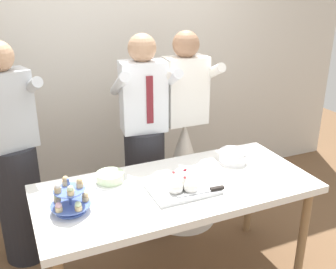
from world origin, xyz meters
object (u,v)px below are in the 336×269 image
object	(u,v)px
dessert_table	(177,196)
cupcake_stand	(70,199)
person_bride	(184,160)
person_guest	(15,169)
main_cake_tray	(183,184)
round_cake	(110,178)
person_groom	(145,150)
plate_stack	(233,156)

from	to	relation	value
dessert_table	cupcake_stand	distance (m)	0.70
person_bride	person_guest	bearing A→B (deg)	178.59
main_cake_tray	person_bride	bearing A→B (deg)	63.34
dessert_table	person_bride	size ratio (longest dim) A/B	1.08
dessert_table	round_cake	size ratio (longest dim) A/B	7.50
round_cake	person_bride	world-z (taller)	person_bride
cupcake_stand	round_cake	size ratio (longest dim) A/B	0.96
dessert_table	person_bride	world-z (taller)	person_bride
cupcake_stand	person_groom	bearing A→B (deg)	44.53
cupcake_stand	person_groom	distance (m)	1.01
round_cake	person_bride	distance (m)	0.94
cupcake_stand	person_groom	xyz separation A→B (m)	(0.71, 0.70, -0.11)
dessert_table	round_cake	xyz separation A→B (m)	(-0.38, 0.22, 0.11)
dessert_table	cupcake_stand	xyz separation A→B (m)	(-0.68, -0.03, 0.16)
cupcake_stand	person_bride	size ratio (longest dim) A/B	0.14
round_cake	person_guest	world-z (taller)	person_guest
main_cake_tray	person_groom	xyz separation A→B (m)	(0.02, 0.74, -0.07)
round_cake	person_bride	xyz separation A→B (m)	(0.78, 0.48, -0.22)
round_cake	plate_stack	bearing A→B (deg)	-3.72
cupcake_stand	round_cake	distance (m)	0.39
person_groom	person_bride	bearing A→B (deg)	4.35
dessert_table	plate_stack	size ratio (longest dim) A/B	8.78
person_bride	plate_stack	bearing A→B (deg)	-76.97
main_cake_tray	person_groom	bearing A→B (deg)	88.62
person_bride	dessert_table	bearing A→B (deg)	-119.46
person_guest	person_groom	bearing A→B (deg)	-3.58
dessert_table	person_groom	world-z (taller)	person_groom
dessert_table	main_cake_tray	world-z (taller)	main_cake_tray
plate_stack	person_guest	bearing A→B (deg)	158.54
round_cake	person_bride	bearing A→B (deg)	31.88
round_cake	person_groom	xyz separation A→B (m)	(0.41, 0.45, -0.06)
cupcake_stand	person_guest	distance (m)	0.81
round_cake	main_cake_tray	bearing A→B (deg)	-35.68
person_bride	person_guest	world-z (taller)	same
cupcake_stand	plate_stack	bearing A→B (deg)	8.84
person_bride	round_cake	bearing A→B (deg)	-148.12
dessert_table	cupcake_stand	bearing A→B (deg)	-177.57
main_cake_tray	plate_stack	xyz separation A→B (m)	(0.51, 0.22, 0.00)
dessert_table	person_guest	xyz separation A→B (m)	(-0.94, 0.73, 0.05)
dessert_table	main_cake_tray	bearing A→B (deg)	-80.21
plate_stack	person_bride	world-z (taller)	person_bride
main_cake_tray	person_groom	size ratio (longest dim) A/B	0.26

